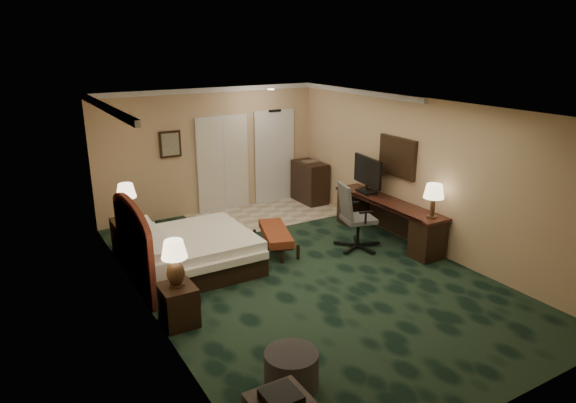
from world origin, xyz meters
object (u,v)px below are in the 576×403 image
ottoman (291,370)px  tv (367,175)px  lamp_far (127,202)px  desk_chair (359,216)px  minibar (310,182)px  nightstand_near (178,305)px  lamp_near (175,263)px  nightstand_far (129,237)px  bed_bench (276,240)px  bed (194,252)px  desk (387,220)px

ottoman → tv: 5.27m
ottoman → lamp_far: bearing=96.8°
desk_chair → minibar: size_ratio=1.29×
nightstand_near → lamp_near: (0.00, 0.02, 0.60)m
tv → nightstand_near: bearing=-152.6°
lamp_near → nightstand_far: bearing=89.4°
nightstand_near → minibar: bearing=39.4°
ottoman → bed_bench: bearing=63.3°
bed → lamp_near: lamp_near is taller
ottoman → minibar: size_ratio=0.63×
bed_bench → tv: size_ratio=1.32×
bed → desk_chair: (2.91, -0.66, 0.32)m
lamp_far → bed_bench: size_ratio=0.53×
nightstand_near → desk: (4.46, 0.95, 0.10)m
lamp_near → desk: lamp_near is taller
lamp_far → bed_bench: lamp_far is taller
lamp_far → nightstand_near: bearing=-91.5°
lamp_near → tv: (4.46, 1.58, 0.24)m
lamp_near → desk_chair: bearing=13.0°
bed → lamp_near: bearing=-117.7°
desk_chair → tv: bearing=57.7°
desk → desk_chair: size_ratio=2.12×
nightstand_far → desk: desk is taller
lamp_near → ottoman: (0.62, -1.92, -0.66)m
bed → nightstand_near: bed is taller
bed_bench → minibar: (2.13, 2.16, 0.27)m
bed_bench → minibar: bearing=63.9°
bed → desk: desk is taller
nightstand_far → tv: bearing=-14.1°
bed_bench → desk_chair: desk_chair is taller
ottoman → desk: bearing=36.6°
desk → minibar: minibar is taller
bed → ottoman: (-0.17, -3.43, -0.08)m
bed → nightstand_far: (-0.76, 1.19, 0.02)m
nightstand_near → desk: bearing=12.0°
bed → nightstand_far: bearing=122.8°
desk_chair → bed: bearing=-178.8°
bed → desk_chair: size_ratio=1.53×
lamp_near → bed_bench: 2.84m
bed_bench → minibar: minibar is taller
nightstand_near → nightstand_far: (0.03, 2.72, 0.04)m
minibar → nightstand_near: bearing=-140.6°
tv → ottoman: bearing=-130.0°
lamp_far → desk_chair: bearing=-27.5°
nightstand_far → tv: 4.64m
nightstand_near → ottoman: bearing=-71.8°
nightstand_near → nightstand_far: 2.72m
nightstand_near → desk_chair: size_ratio=0.45×
lamp_far → ottoman: lamp_far is taller
nightstand_near → nightstand_far: bearing=89.4°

